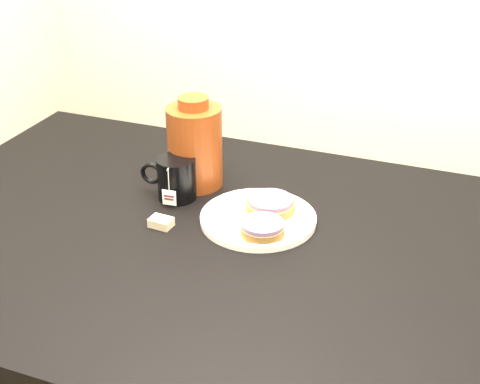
% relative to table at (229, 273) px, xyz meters
% --- Properties ---
extents(table, '(1.40, 0.90, 0.75)m').
position_rel_table_xyz_m(table, '(0.00, 0.00, 0.00)').
color(table, black).
rests_on(table, ground_plane).
extents(plate, '(0.23, 0.23, 0.02)m').
position_rel_table_xyz_m(plate, '(0.03, 0.08, 0.09)').
color(plate, white).
rests_on(plate, table).
extents(bagel_back, '(0.13, 0.13, 0.03)m').
position_rel_table_xyz_m(bagel_back, '(0.05, 0.11, 0.11)').
color(bagel_back, brown).
rests_on(bagel_back, plate).
extents(bagel_front, '(0.10, 0.10, 0.03)m').
position_rel_table_xyz_m(bagel_front, '(0.06, 0.02, 0.11)').
color(bagel_front, brown).
rests_on(bagel_front, plate).
extents(mug, '(0.13, 0.09, 0.09)m').
position_rel_table_xyz_m(mug, '(-0.17, 0.11, 0.13)').
color(mug, black).
rests_on(mug, table).
extents(teabag_pouch, '(0.05, 0.04, 0.02)m').
position_rel_table_xyz_m(teabag_pouch, '(-0.14, -0.01, 0.09)').
color(teabag_pouch, '#C6B793').
rests_on(teabag_pouch, table).
extents(bagel_package, '(0.14, 0.14, 0.20)m').
position_rel_table_xyz_m(bagel_package, '(-0.15, 0.19, 0.18)').
color(bagel_package, '#581F0B').
rests_on(bagel_package, table).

